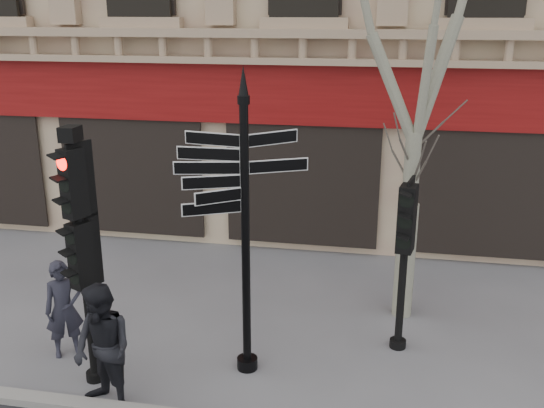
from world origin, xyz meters
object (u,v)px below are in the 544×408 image
(traffic_signal_secondary, at_px, (405,237))
(pedestrian_a, at_px, (64,309))
(fingerpost, at_px, (245,175))
(traffic_signal_main, at_px, (80,228))
(pedestrian_b, at_px, (103,349))

(traffic_signal_secondary, distance_m, pedestrian_a, 5.49)
(fingerpost, height_order, traffic_signal_secondary, fingerpost)
(traffic_signal_main, bearing_deg, fingerpost, 40.38)
(fingerpost, relative_size, traffic_signal_main, 1.20)
(traffic_signal_main, xyz_separation_m, pedestrian_a, (-0.75, 0.59, -1.63))
(fingerpost, xyz_separation_m, traffic_signal_main, (-2.18, -0.72, -0.67))
(fingerpost, xyz_separation_m, pedestrian_b, (-1.69, -1.32, -2.17))
(traffic_signal_main, distance_m, traffic_signal_secondary, 4.85)
(traffic_signal_main, relative_size, traffic_signal_secondary, 1.38)
(pedestrian_a, relative_size, pedestrian_b, 0.86)
(pedestrian_a, bearing_deg, traffic_signal_main, -74.12)
(pedestrian_b, bearing_deg, traffic_signal_secondary, 59.83)
(traffic_signal_main, height_order, pedestrian_a, traffic_signal_main)
(traffic_signal_main, distance_m, pedestrian_b, 1.69)
(traffic_signal_secondary, xyz_separation_m, pedestrian_a, (-5.24, -1.18, -1.14))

